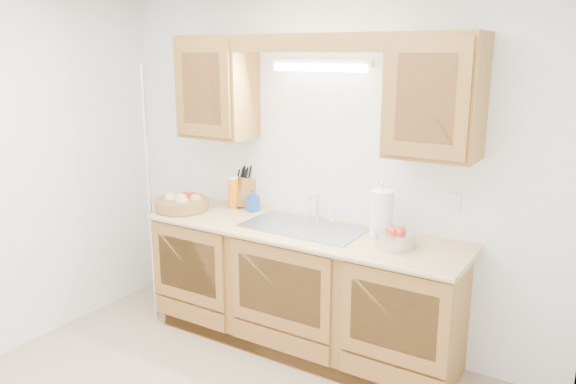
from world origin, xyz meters
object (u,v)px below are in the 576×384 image
Objects in this scene: knife_block at (243,191)px; paper_towel at (382,215)px; apple_bowl at (395,238)px; fruit_basket at (182,202)px.

paper_towel is at bearing 10.62° from knife_block.
knife_block is 1.40m from apple_bowl.
fruit_basket is 1.23× the size of paper_towel.
paper_towel reaches higher than apple_bowl.
paper_towel is 0.21m from apple_bowl.
knife_block is at bearing 43.51° from fruit_basket.
fruit_basket is 1.58m from paper_towel.
knife_block is 0.89× the size of paper_towel.
paper_towel is at bearing 140.84° from apple_bowl.
paper_towel reaches higher than fruit_basket.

